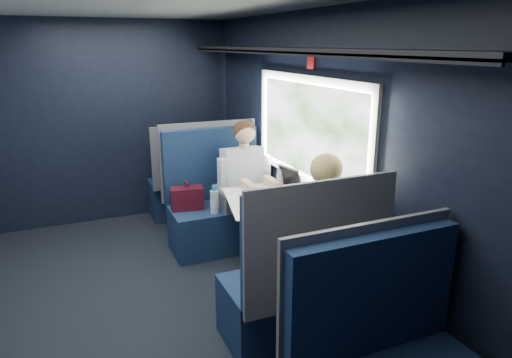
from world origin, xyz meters
name	(u,v)px	position (x,y,z in m)	size (l,w,h in m)	color
ground	(155,304)	(0.00, 0.00, -0.01)	(2.80, 4.20, 0.01)	black
room_shell	(145,123)	(0.02, 0.00, 1.48)	(3.00, 4.40, 2.40)	black
table	(270,209)	(1.03, 0.00, 0.66)	(0.62, 1.00, 0.74)	#54565E
seat_bay_near	(217,207)	(0.84, 0.87, 0.42)	(1.04, 0.62, 1.26)	#0C1B37
seat_bay_far	(300,287)	(0.85, -0.87, 0.41)	(1.04, 0.62, 1.26)	#0C1B37
seat_row_front	(193,183)	(0.85, 1.80, 0.41)	(1.04, 0.51, 1.16)	#0C1B37
man	(247,181)	(1.10, 0.70, 0.72)	(0.53, 0.56, 1.32)	black
woman	(320,231)	(1.10, -0.71, 0.73)	(0.53, 0.56, 1.32)	black
papers	(261,201)	(0.95, 0.01, 0.74)	(0.55, 0.80, 0.01)	white
laptop	(285,185)	(1.26, 0.17, 0.80)	(0.30, 0.35, 0.23)	silver
bottle_small	(280,177)	(1.28, 0.31, 0.84)	(0.06, 0.06, 0.22)	silver
cup	(281,179)	(1.33, 0.40, 0.79)	(0.08, 0.08, 0.10)	white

